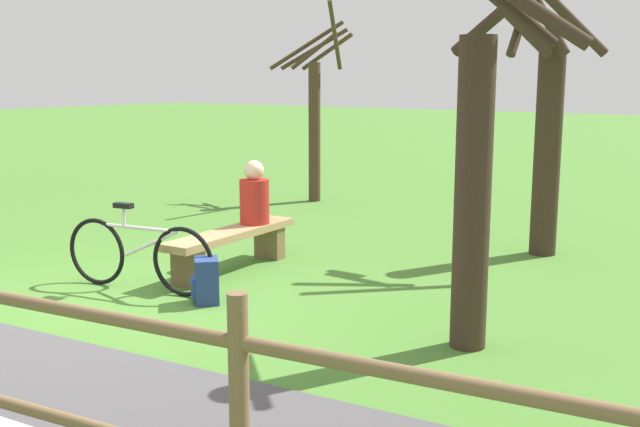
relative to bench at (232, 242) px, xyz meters
The scene contains 9 objects.
ground_plane 1.79m from the bench, ahead, with size 80.00×80.00×0.00m, color #477A2D.
bench is the anchor object (origin of this frame).
person_seated 0.62m from the bench, behind, with size 0.35×0.35×0.72m.
bicycle 1.12m from the bench, 12.20° to the right, with size 0.37×1.70×0.87m.
backpack 1.18m from the bench, 30.06° to the left, with size 0.35×0.35×0.42m.
fence_roadside 5.30m from the bench, 42.20° to the left, with size 2.10×14.48×1.29m.
tree_mid_field 5.00m from the bench, 155.35° to the right, with size 1.19×1.43×3.29m.
tree_near_bench 3.84m from the bench, 137.20° to the left, with size 1.08×1.24×3.34m.
tree_by_path 3.38m from the bench, 76.90° to the left, with size 1.54×1.40×3.15m.
Camera 1 is at (4.19, 5.36, 2.08)m, focal length 42.20 mm.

